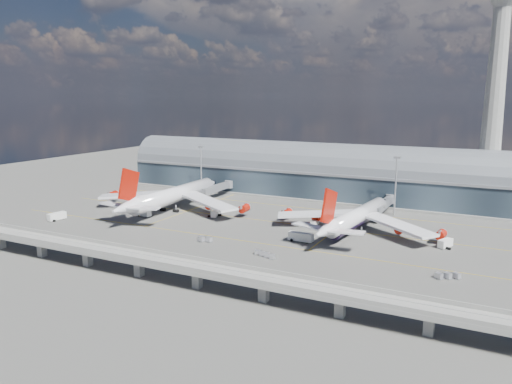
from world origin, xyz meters
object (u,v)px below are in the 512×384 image
at_px(service_truck_1, 144,213).
at_px(service_truck_5, 215,213).
at_px(service_truck_2, 301,237).
at_px(service_truck_4, 315,224).
at_px(control_tower, 495,95).
at_px(service_truck_3, 445,243).
at_px(airliner_right, 356,218).
at_px(cargo_train_1, 265,255).
at_px(airliner_left, 171,196).
at_px(cargo_train_2, 448,276).
at_px(floodlight_mast_right, 396,184).
at_px(floodlight_mast_left, 201,169).
at_px(service_truck_0, 57,216).
at_px(cargo_train_0, 205,239).

height_order(service_truck_1, service_truck_5, service_truck_1).
distance_m(service_truck_1, service_truck_2, 74.35).
relative_size(service_truck_4, service_truck_5, 0.71).
distance_m(control_tower, service_truck_3, 85.79).
bearing_deg(airliner_right, service_truck_1, -163.77).
bearing_deg(cargo_train_1, control_tower, -48.79).
distance_m(control_tower, service_truck_2, 113.24).
xyz_separation_m(service_truck_4, service_truck_5, (-44.49, -3.11, 0.19)).
relative_size(control_tower, airliner_left, 1.31).
height_order(control_tower, service_truck_3, control_tower).
xyz_separation_m(service_truck_2, cargo_train_1, (-3.92, -21.33, -0.94)).
relative_size(airliner_left, service_truck_5, 11.66).
xyz_separation_m(service_truck_4, cargo_train_2, (53.75, -36.78, -0.49)).
bearing_deg(floodlight_mast_right, service_truck_4, -124.06).
bearing_deg(floodlight_mast_right, airliner_right, -101.60).
distance_m(airliner_right, cargo_train_2, 52.37).
bearing_deg(service_truck_1, floodlight_mast_left, 11.25).
xyz_separation_m(service_truck_3, service_truck_4, (-49.60, 5.65, -0.15)).
distance_m(control_tower, service_truck_0, 195.28).
xyz_separation_m(service_truck_2, cargo_train_2, (51.13, -15.51, -0.84)).
relative_size(floodlight_mast_right, service_truck_0, 3.19).
height_order(control_tower, service_truck_2, control_tower).
relative_size(floodlight_mast_right, airliner_right, 0.38).
bearing_deg(service_truck_3, service_truck_2, -137.67).
bearing_deg(cargo_train_2, service_truck_4, 85.04).
xyz_separation_m(control_tower, airliner_left, (-126.83, -65.43, -44.79)).
bearing_deg(airliner_right, service_truck_5, -171.57).
xyz_separation_m(floodlight_mast_left, service_truck_4, (76.10, -35.35, -12.27)).
bearing_deg(floodlight_mast_right, cargo_train_2, -67.52).
relative_size(floodlight_mast_right, service_truck_4, 5.39).
bearing_deg(service_truck_2, service_truck_1, 87.76).
bearing_deg(control_tower, service_truck_3, -97.68).
xyz_separation_m(airliner_right, cargo_train_1, (-17.92, -42.45, -4.86)).
relative_size(floodlight_mast_right, cargo_train_0, 4.46).
distance_m(service_truck_1, service_truck_4, 73.50).
distance_m(floodlight_mast_left, service_truck_4, 84.80).
relative_size(floodlight_mast_left, airliner_right, 0.38).
bearing_deg(cargo_train_0, service_truck_3, -52.90).
distance_m(cargo_train_0, cargo_train_2, 81.37).
height_order(control_tower, service_truck_0, control_tower).
height_order(service_truck_3, cargo_train_2, service_truck_3).
bearing_deg(airliner_right, control_tower, 62.01).
relative_size(airliner_right, service_truck_2, 7.49).
xyz_separation_m(airliner_right, service_truck_5, (-61.10, -2.95, -4.07)).
height_order(service_truck_0, cargo_train_0, service_truck_0).
distance_m(control_tower, floodlight_mast_right, 58.76).
relative_size(floodlight_mast_left, airliner_left, 0.33).
xyz_separation_m(service_truck_0, service_truck_5, (55.67, 35.23, -0.12)).
bearing_deg(airliner_right, floodlight_mast_left, 164.71).
xyz_separation_m(control_tower, floodlight_mast_right, (-35.00, -28.00, -38.00)).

